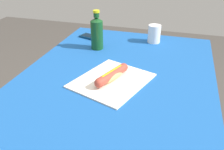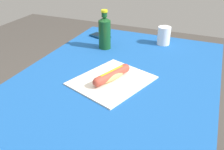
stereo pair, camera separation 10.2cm
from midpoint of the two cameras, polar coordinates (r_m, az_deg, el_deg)
The scene contains 6 objects.
dining_table at distance 1.12m, azimuth 3.14°, elevation -7.13°, with size 1.25×0.85×0.76m.
paper_wrapper at distance 1.04m, azimuth 2.83°, elevation -1.38°, with size 0.31×0.26×0.01m, color silver.
hot_dog at distance 1.02m, azimuth 2.86°, elevation -0.12°, with size 0.20×0.10×0.05m.
cell_phone at distance 1.53m, azimuth -0.85°, elevation 9.06°, with size 0.10×0.14×0.01m.
soda_bottle at distance 1.33m, azimuth 0.49°, elevation 9.98°, with size 0.07×0.07×0.21m.
drinking_cup at distance 1.44m, azimuth 14.07°, elevation 8.88°, with size 0.07×0.07×0.10m, color white.
Camera 2 is at (0.84, 0.34, 1.29)m, focal length 39.09 mm.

